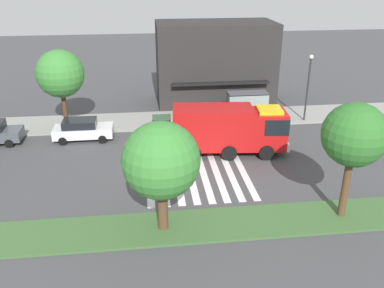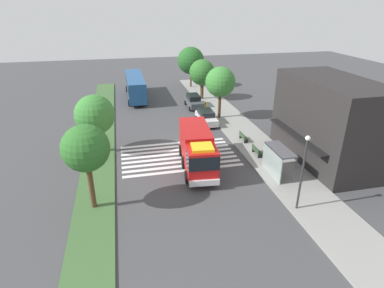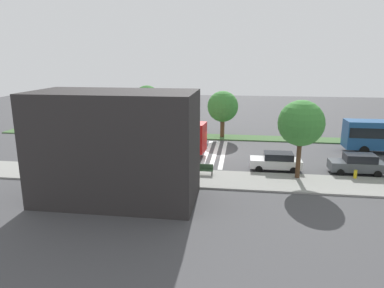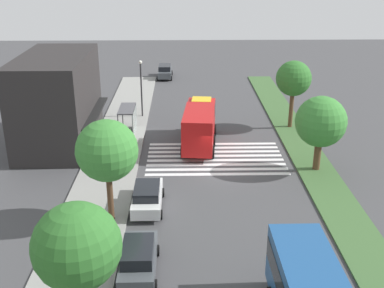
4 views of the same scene
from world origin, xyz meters
TOP-DOWN VIEW (x-y plane):
  - ground_plane at (0.00, 0.00)m, footprint 120.00×120.00m
  - sidewalk at (0.00, 8.55)m, footprint 60.00×4.51m
  - median_strip at (0.00, -7.80)m, footprint 60.00×3.00m
  - crosswalk at (2.49, 0.00)m, footprint 6.75×11.33m
  - fire_truck at (5.47, 1.20)m, footprint 8.54×3.38m
  - parked_car_west at (-12.86, 5.10)m, footprint 4.67×2.09m
  - parked_car_mid at (-5.79, 5.10)m, footprint 4.63×2.12m
  - bus_stop_shelter at (8.28, 7.54)m, footprint 3.50×1.40m
  - bench_near_shelter at (4.28, 7.58)m, footprint 1.60×0.50m
  - bench_west_of_shelter at (0.63, 7.58)m, footprint 1.60×0.50m
  - street_lamp at (13.31, 6.90)m, footprint 0.36×0.36m
  - storefront_building at (6.32, 13.65)m, footprint 11.42×6.51m
  - sidewalk_tree_center at (-7.38, 7.30)m, footprint 3.83×3.83m
  - median_tree_far_west at (-0.08, -7.80)m, footprint 3.92×3.92m
  - median_tree_west at (9.77, -7.80)m, footprint 3.34×3.34m
  - fire_hydrant at (-12.24, 6.80)m, footprint 0.28×0.28m

SIDE VIEW (x-z plane):
  - ground_plane at x=0.00m, z-range 0.00..0.00m
  - crosswalk at x=2.49m, z-range 0.00..0.01m
  - sidewalk at x=0.00m, z-range 0.00..0.14m
  - median_strip at x=0.00m, z-range 0.00..0.14m
  - fire_hydrant at x=-12.24m, z-range 0.14..0.84m
  - bench_near_shelter at x=4.28m, z-range 0.14..1.04m
  - bench_west_of_shelter at x=0.63m, z-range 0.14..1.04m
  - parked_car_mid at x=-5.79m, z-range 0.03..1.72m
  - parked_car_west at x=-12.86m, z-range 0.02..1.84m
  - bus_stop_shelter at x=8.28m, z-range 0.66..3.12m
  - fire_truck at x=5.47m, z-range 0.23..3.79m
  - street_lamp at x=13.31m, z-range 0.69..6.51m
  - storefront_building at x=6.32m, z-range 0.00..7.91m
  - median_tree_far_west at x=-0.08m, z-range 1.10..6.99m
  - sidewalk_tree_center at x=-7.38m, z-range 1.52..8.17m
  - median_tree_west at x=9.77m, z-range 1.66..8.15m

